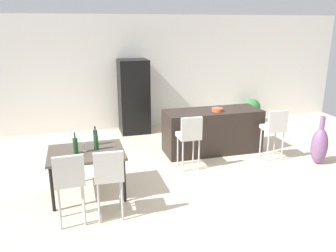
% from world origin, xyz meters
% --- Properties ---
extents(ground_plane, '(10.00, 10.00, 0.00)m').
position_xyz_m(ground_plane, '(0.00, 0.00, 0.00)').
color(ground_plane, beige).
extents(back_wall, '(10.00, 0.12, 2.90)m').
position_xyz_m(back_wall, '(0.00, 3.03, 1.45)').
color(back_wall, silver).
rests_on(back_wall, ground_plane).
extents(kitchen_island, '(2.05, 0.77, 0.92)m').
position_xyz_m(kitchen_island, '(0.33, 0.74, 0.46)').
color(kitchen_island, black).
rests_on(kitchen_island, ground_plane).
extents(bar_chair_left, '(0.40, 0.40, 1.05)m').
position_xyz_m(bar_chair_left, '(-0.46, -0.03, 0.70)').
color(bar_chair_left, beige).
rests_on(bar_chair_left, ground_plane).
extents(bar_chair_middle, '(0.43, 0.43, 1.05)m').
position_xyz_m(bar_chair_middle, '(1.34, -0.03, 0.70)').
color(bar_chair_middle, beige).
rests_on(bar_chair_middle, ground_plane).
extents(dining_table, '(1.18, 0.94, 0.74)m').
position_xyz_m(dining_table, '(-2.36, -0.53, 0.67)').
color(dining_table, '#4C4238').
rests_on(dining_table, ground_plane).
extents(dining_chair_near, '(0.42, 0.42, 1.05)m').
position_xyz_m(dining_chair_near, '(-2.63, -1.37, 0.70)').
color(dining_chair_near, beige).
rests_on(dining_chair_near, ground_plane).
extents(dining_chair_far, '(0.42, 0.42, 1.05)m').
position_xyz_m(dining_chair_far, '(-2.10, -1.37, 0.70)').
color(dining_chair_far, beige).
rests_on(dining_chair_far, ground_plane).
extents(wine_bottle_right, '(0.07, 0.07, 0.32)m').
position_xyz_m(wine_bottle_right, '(-2.19, -0.26, 0.87)').
color(wine_bottle_right, black).
rests_on(wine_bottle_right, dining_table).
extents(wine_bottle_corner, '(0.08, 0.08, 0.34)m').
position_xyz_m(wine_bottle_corner, '(-2.52, -0.58, 0.87)').
color(wine_bottle_corner, '#194723').
rests_on(wine_bottle_corner, dining_table).
extents(wine_bottle_inner, '(0.08, 0.08, 0.34)m').
position_xyz_m(wine_bottle_inner, '(-2.20, -0.50, 0.87)').
color(wine_bottle_inner, '#194723').
rests_on(wine_bottle_inner, dining_table).
extents(wine_glass_left, '(0.07, 0.07, 0.17)m').
position_xyz_m(wine_glass_left, '(-2.38, -0.52, 0.86)').
color(wine_glass_left, silver).
rests_on(wine_glass_left, dining_table).
extents(refrigerator, '(0.72, 0.68, 1.84)m').
position_xyz_m(refrigerator, '(-1.04, 2.59, 0.92)').
color(refrigerator, black).
rests_on(refrigerator, ground_plane).
extents(fruit_bowl, '(0.23, 0.23, 0.07)m').
position_xyz_m(fruit_bowl, '(0.37, 0.63, 0.96)').
color(fruit_bowl, '#C6512D').
rests_on(fruit_bowl, kitchen_island).
extents(floor_vase, '(0.32, 0.32, 0.97)m').
position_xyz_m(floor_vase, '(2.09, -0.47, 0.38)').
color(floor_vase, '#704C75').
rests_on(floor_vase, ground_plane).
extents(potted_plant, '(0.47, 0.47, 0.67)m').
position_xyz_m(potted_plant, '(2.30, 2.58, 0.40)').
color(potted_plant, '#996B4C').
rests_on(potted_plant, ground_plane).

